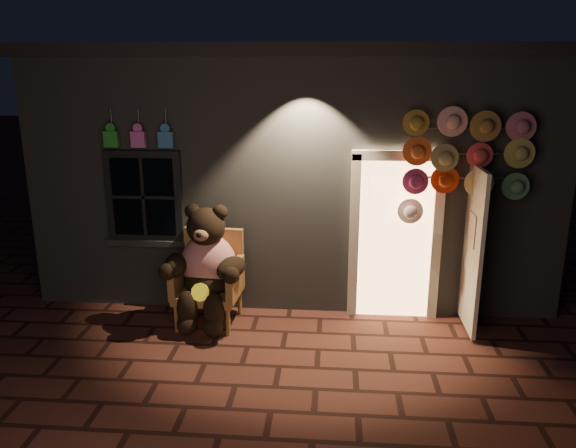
# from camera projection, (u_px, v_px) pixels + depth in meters

# --- Properties ---
(ground) EXTENTS (60.00, 60.00, 0.00)m
(ground) POSITION_uv_depth(u_px,v_px,m) (279.00, 366.00, 6.18)
(ground) COLOR #542920
(ground) RESTS_ON ground
(shop_building) EXTENTS (7.30, 5.95, 3.51)m
(shop_building) POSITION_uv_depth(u_px,v_px,m) (302.00, 154.00, 9.53)
(shop_building) COLOR slate
(shop_building) RESTS_ON ground
(wicker_armchair) EXTENTS (0.86, 0.78, 1.17)m
(wicker_armchair) POSITION_uv_depth(u_px,v_px,m) (210.00, 277.00, 7.16)
(wicker_armchair) COLOR olive
(wicker_armchair) RESTS_ON ground
(teddy_bear) EXTENTS (1.12, 0.89, 1.54)m
(teddy_bear) POSITION_uv_depth(u_px,v_px,m) (206.00, 266.00, 6.96)
(teddy_bear) COLOR red
(teddy_bear) RESTS_ON ground
(hat_rack) EXTENTS (1.52, 0.22, 2.69)m
(hat_rack) POSITION_uv_depth(u_px,v_px,m) (461.00, 161.00, 6.66)
(hat_rack) COLOR #59595E
(hat_rack) RESTS_ON ground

